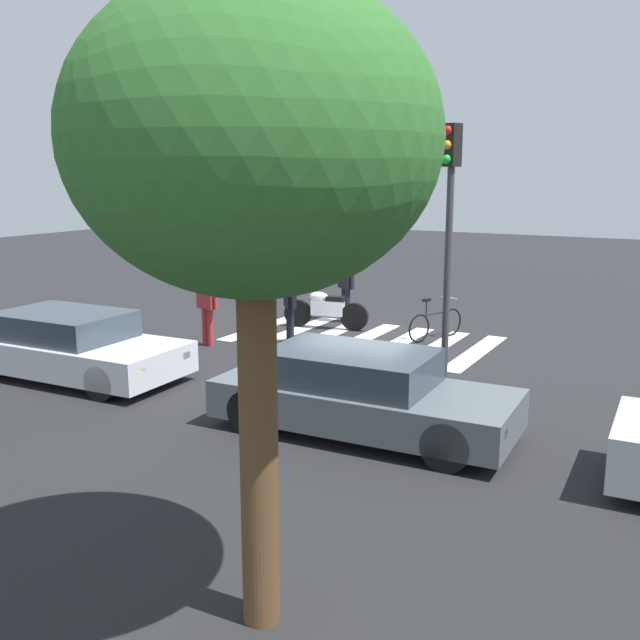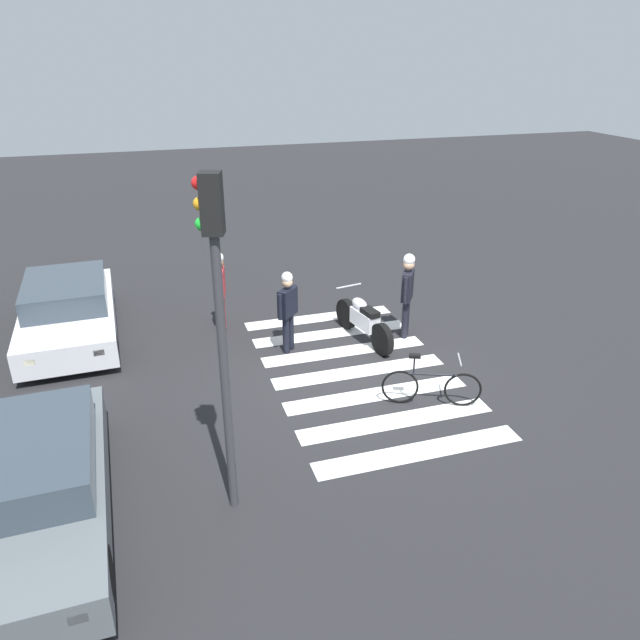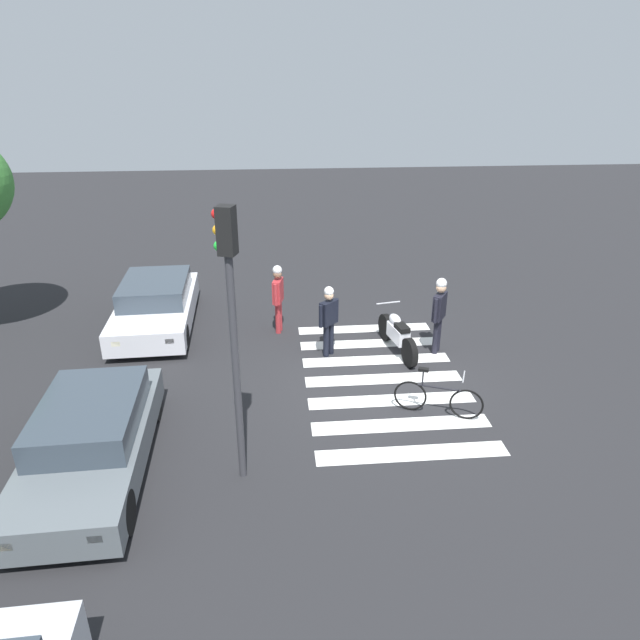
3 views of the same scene
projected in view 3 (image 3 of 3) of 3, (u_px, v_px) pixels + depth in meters
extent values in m
plane|color=#232326|center=(383.00, 379.00, 12.62)|extent=(60.00, 60.00, 0.00)
cylinder|color=black|center=(386.00, 327.00, 14.35)|extent=(0.70, 0.26, 0.68)
cylinder|color=black|center=(409.00, 353.00, 13.05)|extent=(0.70, 0.26, 0.68)
cube|color=silver|center=(398.00, 333.00, 13.58)|extent=(0.84, 0.42, 0.36)
ellipsoid|color=silver|center=(395.00, 319.00, 13.68)|extent=(0.52, 0.32, 0.24)
cube|color=black|center=(402.00, 328.00, 13.31)|extent=(0.48, 0.32, 0.12)
cylinder|color=#A5A5AD|center=(388.00, 303.00, 13.99)|extent=(0.15, 0.62, 0.04)
torus|color=black|center=(466.00, 404.00, 11.04)|extent=(0.29, 0.62, 0.66)
torus|color=black|center=(410.00, 396.00, 11.34)|extent=(0.29, 0.62, 0.66)
cylinder|color=black|center=(439.00, 388.00, 11.08)|extent=(0.36, 0.81, 0.04)
cylinder|color=black|center=(423.00, 378.00, 11.10)|extent=(0.04, 0.04, 0.34)
cube|color=black|center=(424.00, 370.00, 11.03)|extent=(0.17, 0.22, 0.06)
cylinder|color=#99999E|center=(464.00, 377.00, 10.83)|extent=(0.44, 0.20, 0.03)
cylinder|color=black|center=(326.00, 341.00, 13.49)|extent=(0.14, 0.14, 0.81)
cylinder|color=black|center=(331.00, 338.00, 13.61)|extent=(0.14, 0.14, 0.81)
cube|color=black|center=(329.00, 313.00, 13.27)|extent=(0.47, 0.48, 0.57)
sphere|color=tan|center=(329.00, 295.00, 13.10)|extent=(0.22, 0.22, 0.22)
cylinder|color=black|center=(321.00, 316.00, 13.08)|extent=(0.09, 0.09, 0.55)
cylinder|color=black|center=(337.00, 309.00, 13.47)|extent=(0.09, 0.09, 0.55)
sphere|color=white|center=(329.00, 291.00, 13.06)|extent=(0.23, 0.23, 0.23)
cylinder|color=black|center=(436.00, 337.00, 13.60)|extent=(0.14, 0.14, 0.88)
cylinder|color=black|center=(438.00, 334.00, 13.75)|extent=(0.14, 0.14, 0.88)
cube|color=black|center=(439.00, 306.00, 13.37)|extent=(0.54, 0.45, 0.62)
sphere|color=tan|center=(441.00, 288.00, 13.18)|extent=(0.24, 0.24, 0.24)
cylinder|color=black|center=(436.00, 311.00, 13.12)|extent=(0.09, 0.09, 0.59)
cylinder|color=black|center=(443.00, 302.00, 13.62)|extent=(0.09, 0.09, 0.59)
sphere|color=white|center=(442.00, 283.00, 13.14)|extent=(0.25, 0.25, 0.25)
cylinder|color=#B22D33|center=(278.00, 318.00, 14.68)|extent=(0.14, 0.14, 0.84)
cylinder|color=#B22D33|center=(279.00, 315.00, 14.85)|extent=(0.14, 0.14, 0.84)
cube|color=#B22D33|center=(278.00, 291.00, 14.48)|extent=(0.52, 0.30, 0.60)
sphere|color=#8C664C|center=(277.00, 274.00, 14.29)|extent=(0.23, 0.23, 0.23)
cylinder|color=#B22D33|center=(276.00, 295.00, 14.21)|extent=(0.09, 0.09, 0.57)
cylinder|color=#B22D33|center=(280.00, 287.00, 14.74)|extent=(0.09, 0.09, 0.57)
sphere|color=white|center=(277.00, 270.00, 14.25)|extent=(0.24, 0.24, 0.24)
cube|color=silver|center=(412.00, 453.00, 10.16)|extent=(0.45, 3.48, 0.01)
cube|color=silver|center=(401.00, 425.00, 10.98)|extent=(0.45, 3.48, 0.01)
cube|color=silver|center=(392.00, 400.00, 11.80)|extent=(0.45, 3.48, 0.01)
cube|color=silver|center=(383.00, 379.00, 12.62)|extent=(0.45, 3.48, 0.01)
cube|color=silver|center=(376.00, 360.00, 13.44)|extent=(0.45, 3.48, 0.01)
cube|color=silver|center=(370.00, 343.00, 14.26)|extent=(0.45, 3.48, 0.01)
cube|color=silver|center=(364.00, 329.00, 15.08)|extent=(0.45, 3.48, 0.01)
cylinder|color=black|center=(124.00, 513.00, 8.32)|extent=(0.68, 0.24, 0.67)
cylinder|color=black|center=(11.00, 523.00, 8.14)|extent=(0.68, 0.24, 0.67)
cylinder|color=black|center=(153.00, 404.00, 11.05)|extent=(0.68, 0.24, 0.67)
cylinder|color=black|center=(69.00, 409.00, 10.87)|extent=(0.68, 0.24, 0.67)
cube|color=slate|center=(92.00, 448.00, 9.54)|extent=(4.48, 1.94, 0.56)
cube|color=#333D47|center=(90.00, 414.00, 9.53)|extent=(2.44, 1.66, 0.50)
cube|color=#F2EDCC|center=(96.00, 537.00, 7.60)|extent=(0.09, 0.20, 0.12)
cube|color=#F2EDCC|center=(6.00, 545.00, 7.47)|extent=(0.09, 0.20, 0.12)
cylinder|color=black|center=(183.00, 337.00, 13.89)|extent=(0.63, 0.24, 0.62)
cylinder|color=black|center=(113.00, 341.00, 13.70)|extent=(0.63, 0.24, 0.62)
cylinder|color=black|center=(193.00, 294.00, 16.57)|extent=(0.63, 0.24, 0.62)
cylinder|color=black|center=(134.00, 297.00, 16.38)|extent=(0.63, 0.24, 0.62)
cube|color=silver|center=(156.00, 310.00, 15.08)|extent=(4.41, 2.04, 0.57)
cube|color=#333D47|center=(155.00, 289.00, 15.06)|extent=(2.40, 1.75, 0.50)
cube|color=#F2EDCC|center=(170.00, 341.00, 13.17)|extent=(0.09, 0.20, 0.12)
cube|color=#F2EDCC|center=(116.00, 343.00, 13.04)|extent=(0.09, 0.20, 0.12)
cylinder|color=#38383D|center=(236.00, 375.00, 8.84)|extent=(0.12, 0.12, 3.89)
cube|color=black|center=(227.00, 231.00, 7.91)|extent=(0.30, 0.30, 0.70)
sphere|color=red|center=(217.00, 214.00, 7.84)|extent=(0.16, 0.16, 0.16)
sphere|color=orange|center=(218.00, 230.00, 7.94)|extent=(0.16, 0.16, 0.16)
sphere|color=green|center=(219.00, 246.00, 8.03)|extent=(0.16, 0.16, 0.16)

